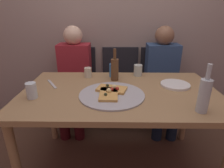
# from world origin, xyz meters

# --- Properties ---
(ground_plane) EXTENTS (8.00, 8.00, 0.00)m
(ground_plane) POSITION_xyz_m (0.00, 0.00, 0.00)
(ground_plane) COLOR #513828
(back_wall) EXTENTS (6.00, 0.10, 2.60)m
(back_wall) POSITION_xyz_m (0.00, 1.03, 1.30)
(back_wall) COLOR gray
(back_wall) RESTS_ON ground_plane
(dining_table) EXTENTS (1.52, 0.88, 0.75)m
(dining_table) POSITION_xyz_m (0.00, 0.00, 0.67)
(dining_table) COLOR #99754C
(dining_table) RESTS_ON ground_plane
(pizza_tray) EXTENTS (0.48, 0.48, 0.01)m
(pizza_tray) POSITION_xyz_m (-0.06, -0.09, 0.75)
(pizza_tray) COLOR #ADADB2
(pizza_tray) RESTS_ON dining_table
(pizza_slice_last) EXTENTS (0.13, 0.22, 0.05)m
(pizza_slice_last) POSITION_xyz_m (-0.08, -0.11, 0.77)
(pizza_slice_last) COLOR tan
(pizza_slice_last) RESTS_ON pizza_tray
(pizza_slice_extra) EXTENTS (0.25, 0.19, 0.05)m
(pizza_slice_extra) POSITION_xyz_m (-0.06, -0.02, 0.77)
(pizza_slice_extra) COLOR tan
(pizza_slice_extra) RESTS_ON pizza_tray
(wine_bottle) EXTENTS (0.07, 0.07, 0.31)m
(wine_bottle) POSITION_xyz_m (0.50, -0.32, 0.86)
(wine_bottle) COLOR #B2BCC1
(wine_bottle) RESTS_ON dining_table
(beer_bottle) EXTENTS (0.07, 0.07, 0.28)m
(beer_bottle) POSITION_xyz_m (-0.04, 0.23, 0.85)
(beer_bottle) COLOR brown
(beer_bottle) RESTS_ON dining_table
(tumbler_near) EXTENTS (0.08, 0.08, 0.10)m
(tumbler_near) POSITION_xyz_m (0.18, 0.35, 0.80)
(tumbler_near) COLOR #B7C6BC
(tumbler_near) RESTS_ON dining_table
(tumbler_far) EXTENTS (0.07, 0.07, 0.11)m
(tumbler_far) POSITION_xyz_m (-0.63, -0.14, 0.80)
(tumbler_far) COLOR silver
(tumbler_far) RESTS_ON dining_table
(wine_glass) EXTENTS (0.07, 0.07, 0.09)m
(wine_glass) POSITION_xyz_m (-0.29, 0.30, 0.79)
(wine_glass) COLOR beige
(wine_glass) RESTS_ON dining_table
(soda_can) EXTENTS (0.07, 0.07, 0.12)m
(soda_can) POSITION_xyz_m (-0.06, 0.32, 0.81)
(soda_can) COLOR #337AC1
(soda_can) RESTS_ON dining_table
(plate_stack) EXTENTS (0.24, 0.24, 0.02)m
(plate_stack) POSITION_xyz_m (0.46, 0.10, 0.76)
(plate_stack) COLOR white
(plate_stack) RESTS_ON dining_table
(table_knife) EXTENTS (0.14, 0.20, 0.01)m
(table_knife) POSITION_xyz_m (-0.57, 0.12, 0.75)
(table_knife) COLOR #B7B7BC
(table_knife) RESTS_ON dining_table
(chair_left) EXTENTS (0.44, 0.44, 0.90)m
(chair_left) POSITION_xyz_m (-0.50, 0.84, 0.51)
(chair_left) COLOR black
(chair_left) RESTS_ON ground_plane
(chair_middle) EXTENTS (0.44, 0.44, 0.90)m
(chair_middle) POSITION_xyz_m (0.03, 0.84, 0.51)
(chair_middle) COLOR black
(chair_middle) RESTS_ON ground_plane
(chair_right) EXTENTS (0.44, 0.44, 0.90)m
(chair_right) POSITION_xyz_m (0.51, 0.84, 0.51)
(chair_right) COLOR black
(chair_right) RESTS_ON ground_plane
(guest_in_sweater) EXTENTS (0.36, 0.56, 1.17)m
(guest_in_sweater) POSITION_xyz_m (-0.50, 0.69, 0.64)
(guest_in_sweater) COLOR maroon
(guest_in_sweater) RESTS_ON ground_plane
(guest_in_beanie) EXTENTS (0.36, 0.56, 1.17)m
(guest_in_beanie) POSITION_xyz_m (0.51, 0.69, 0.64)
(guest_in_beanie) COLOR navy
(guest_in_beanie) RESTS_ON ground_plane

